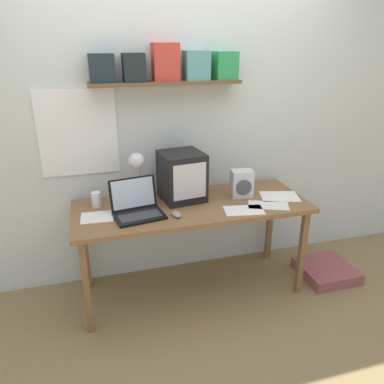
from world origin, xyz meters
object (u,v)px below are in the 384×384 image
object	(u,v)px
loose_paper_near_monitor	(244,210)
floor_cushion	(326,270)
juice_glass	(96,200)
computer_mouse	(176,214)
space_heater	(242,184)
desk_lamp	(137,167)
open_notebook	(268,205)
corner_desk	(192,212)
loose_paper_near_laptop	(97,217)
crt_monitor	(182,176)
laptop	(137,206)
printed_handout	(280,196)

from	to	relation	value
loose_paper_near_monitor	floor_cushion	world-z (taller)	loose_paper_near_monitor
juice_glass	floor_cushion	bearing A→B (deg)	-9.02
computer_mouse	loose_paper_near_monitor	size ratio (longest dim) A/B	0.36
space_heater	desk_lamp	bearing A→B (deg)	-179.98
desk_lamp	space_heater	bearing A→B (deg)	15.13
open_notebook	loose_paper_near_monitor	distance (m)	0.21
corner_desk	loose_paper_near_laptop	size ratio (longest dim) A/B	7.69
corner_desk	loose_paper_near_monitor	distance (m)	0.40
crt_monitor	loose_paper_near_monitor	world-z (taller)	crt_monitor
open_notebook	loose_paper_near_monitor	bearing A→B (deg)	-171.55
open_notebook	floor_cushion	world-z (taller)	open_notebook
laptop	printed_handout	size ratio (longest dim) A/B	1.11
crt_monitor	printed_handout	xyz separation A→B (m)	(0.75, -0.17, -0.18)
printed_handout	loose_paper_near_monitor	world-z (taller)	same
desk_lamp	juice_glass	world-z (taller)	desk_lamp
laptop	space_heater	world-z (taller)	laptop
computer_mouse	crt_monitor	bearing A→B (deg)	68.24
space_heater	computer_mouse	world-z (taller)	space_heater
crt_monitor	juice_glass	xyz separation A→B (m)	(-0.64, 0.03, -0.13)
space_heater	loose_paper_near_laptop	world-z (taller)	space_heater
corner_desk	printed_handout	size ratio (longest dim) A/B	5.20
crt_monitor	printed_handout	bearing A→B (deg)	-20.32
crt_monitor	loose_paper_near_laptop	distance (m)	0.70
printed_handout	open_notebook	world-z (taller)	same
printed_handout	loose_paper_near_monitor	distance (m)	0.41
juice_glass	space_heater	bearing A→B (deg)	-5.48
computer_mouse	floor_cushion	bearing A→B (deg)	1.15
crt_monitor	floor_cushion	xyz separation A→B (m)	(1.21, -0.27, -0.89)
printed_handout	space_heater	bearing A→B (deg)	161.62
corner_desk	loose_paper_near_monitor	world-z (taller)	loose_paper_near_monitor
juice_glass	open_notebook	world-z (taller)	juice_glass
crt_monitor	open_notebook	distance (m)	0.68
computer_mouse	juice_glass	bearing A→B (deg)	148.61
space_heater	floor_cushion	bearing A→B (deg)	-7.09
open_notebook	computer_mouse	bearing A→B (deg)	179.03
laptop	printed_handout	distance (m)	1.12
juice_glass	computer_mouse	distance (m)	0.62
loose_paper_near_laptop	printed_handout	world-z (taller)	same
loose_paper_near_monitor	printed_handout	bearing A→B (deg)	23.61
laptop	loose_paper_near_laptop	distance (m)	0.28
crt_monitor	loose_paper_near_monitor	distance (m)	0.53
loose_paper_near_laptop	open_notebook	distance (m)	1.24
corner_desk	crt_monitor	size ratio (longest dim) A/B	4.74
loose_paper_near_laptop	floor_cushion	world-z (taller)	loose_paper_near_laptop
loose_paper_near_laptop	loose_paper_near_monitor	xyz separation A→B (m)	(1.03, -0.18, 0.00)
desk_lamp	floor_cushion	world-z (taller)	desk_lamp
crt_monitor	computer_mouse	distance (m)	0.36
desk_lamp	open_notebook	xyz separation A→B (m)	(0.91, -0.32, -0.28)
juice_glass	printed_handout	xyz separation A→B (m)	(1.39, -0.20, -0.05)
printed_handout	open_notebook	bearing A→B (deg)	-141.07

